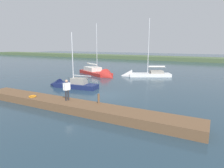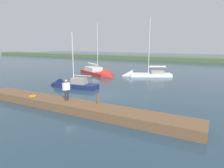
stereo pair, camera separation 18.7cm
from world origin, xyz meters
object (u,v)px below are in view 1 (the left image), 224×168
at_px(sailboat_behind_pier, 69,85).
at_px(person_on_dock, 67,88).
at_px(mooring_post_near, 99,99).
at_px(sailboat_near_dock, 100,74).
at_px(life_ring_buoy, 32,96).
at_px(sailboat_outer_mooring, 142,75).

xyz_separation_m(sailboat_behind_pier, person_on_dock, (-5.23, 6.50, 1.49)).
distance_m(mooring_post_near, sailboat_near_dock, 18.70).
height_order(life_ring_buoy, person_on_dock, person_on_dock).
xyz_separation_m(mooring_post_near, sailboat_behind_pier, (8.03, -5.99, -0.84)).
bearing_deg(sailboat_near_dock, mooring_post_near, -32.00).
distance_m(life_ring_buoy, sailboat_outer_mooring, 19.78).
bearing_deg(mooring_post_near, life_ring_buoy, 10.04).
bearing_deg(sailboat_outer_mooring, sailboat_near_dock, -8.32).
bearing_deg(sailboat_outer_mooring, person_on_dock, 62.85).
height_order(mooring_post_near, sailboat_near_dock, sailboat_near_dock).
distance_m(sailboat_near_dock, person_on_dock, 17.94).
relative_size(sailboat_near_dock, sailboat_outer_mooring, 0.97).
bearing_deg(mooring_post_near, person_on_dock, 10.33).
height_order(sailboat_behind_pier, sailboat_near_dock, sailboat_near_dock).
bearing_deg(mooring_post_near, sailboat_behind_pier, -36.75).
distance_m(life_ring_buoy, sailboat_near_dock, 17.45).
xyz_separation_m(life_ring_buoy, person_on_dock, (-3.52, -0.61, 0.99)).
distance_m(mooring_post_near, sailboat_behind_pier, 10.05).
bearing_deg(mooring_post_near, sailboat_outer_mooring, -81.36).
bearing_deg(person_on_dock, sailboat_behind_pier, -25.60).
bearing_deg(person_on_dock, sailboat_outer_mooring, -64.43).
xyz_separation_m(life_ring_buoy, sailboat_near_dock, (3.29, -17.13, -0.59)).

